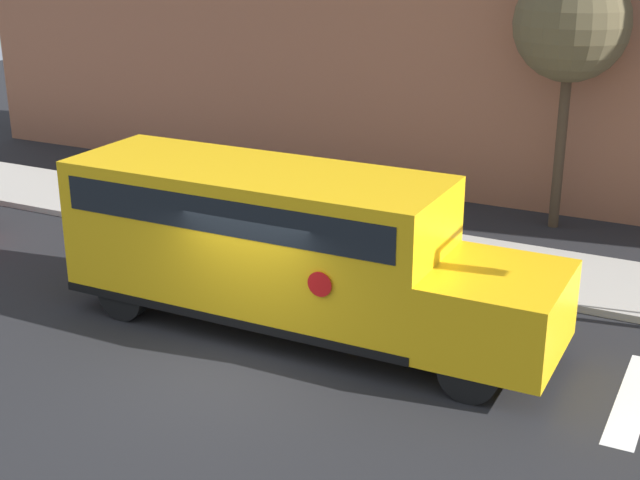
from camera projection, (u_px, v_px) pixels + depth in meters
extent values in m
plane|color=black|center=(231.00, 367.00, 15.41)|extent=(60.00, 60.00, 0.00)
cube|color=#B2ADA3|center=(379.00, 246.00, 20.84)|extent=(44.00, 3.00, 0.15)
cube|color=white|center=(633.00, 399.00, 14.39)|extent=(0.50, 3.20, 0.01)
cube|color=yellow|center=(257.00, 236.00, 16.59)|extent=(7.15, 2.50, 2.59)
cube|color=yellow|center=(498.00, 312.00, 14.83)|extent=(2.14, 2.50, 1.38)
cube|color=black|center=(258.00, 295.00, 17.01)|extent=(7.15, 2.54, 0.16)
cube|color=black|center=(256.00, 198.00, 16.34)|extent=(6.58, 2.53, 0.64)
cylinder|color=red|center=(320.00, 284.00, 14.72)|extent=(0.44, 0.02, 0.44)
cylinder|color=black|center=(506.00, 321.00, 16.00)|extent=(1.00, 0.30, 1.00)
cylinder|color=black|center=(469.00, 372.00, 14.19)|extent=(1.00, 0.30, 1.00)
cylinder|color=black|center=(188.00, 259.00, 18.93)|extent=(1.00, 0.30, 1.00)
cylinder|color=black|center=(123.00, 295.00, 17.12)|extent=(1.00, 0.30, 1.00)
cylinder|color=#423323|center=(560.00, 145.00, 21.73)|extent=(0.25, 0.25, 4.19)
sphere|color=brown|center=(572.00, 23.00, 20.74)|extent=(2.73, 2.73, 2.73)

